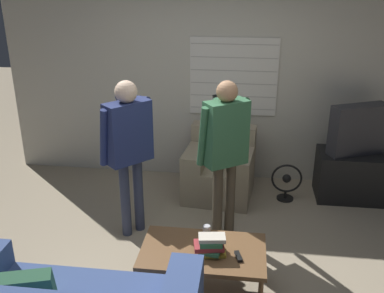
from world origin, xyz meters
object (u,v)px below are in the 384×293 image
person_right_standing (225,143)px  spare_remote (238,256)px  tv (358,130)px  person_left_standing (128,140)px  coffee_table (203,254)px  floor_fan (286,182)px  book_stack (211,245)px  armchair_beige (220,169)px  soda_can (207,232)px

person_right_standing → spare_remote: (0.18, -0.94, -0.60)m
tv → person_left_standing: person_left_standing is taller
coffee_table → spare_remote: spare_remote is taller
tv → floor_fan: 1.01m
coffee_table → person_left_standing: person_left_standing is taller
coffee_table → person_right_standing: (0.11, 0.87, 0.66)m
tv → floor_fan: tv is taller
book_stack → coffee_table: bearing=143.8°
person_left_standing → armchair_beige: bearing=1.1°
tv → person_right_standing: 1.82m
tv → person_right_standing: person_right_standing is taller
armchair_beige → person_right_standing: (0.10, -0.94, 0.72)m
floor_fan → person_right_standing: bearing=-127.9°
person_left_standing → floor_fan: size_ratio=3.58×
coffee_table → person_left_standing: (-0.83, 0.86, 0.65)m
tv → person_left_standing: (-2.41, -1.07, 0.17)m
person_right_standing → spare_remote: person_right_standing is taller
armchair_beige → tv: tv is taller
coffee_table → floor_fan: floor_fan is taller
tv → book_stack: size_ratio=2.49×
book_stack → floor_fan: book_stack is taller
person_left_standing → tv: bearing=-23.3°
person_right_standing → spare_remote: bearing=-114.5°
armchair_beige → soda_can: size_ratio=6.79×
armchair_beige → soda_can: armchair_beige is taller
armchair_beige → soda_can: (-0.00, -1.64, 0.16)m
tv → person_right_standing: bearing=11.6°
armchair_beige → coffee_table: 1.81m
armchair_beige → spare_remote: size_ratio=6.29×
person_left_standing → soda_can: size_ratio=12.93×
armchair_beige → spare_remote: bearing=104.3°
armchair_beige → person_left_standing: 1.46m
tv → spare_remote: bearing=33.0°
person_left_standing → soda_can: bearing=-86.4°
coffee_table → spare_remote: size_ratio=7.62×
armchair_beige → person_left_standing: (-0.85, -0.95, 0.71)m
armchair_beige → spare_remote: (0.28, -1.88, 0.11)m
armchair_beige → coffee_table: bearing=95.4°
person_right_standing → floor_fan: bearing=16.7°
spare_remote → tv: bearing=40.8°
person_left_standing → person_right_standing: person_right_standing is taller
book_stack → floor_fan: 1.98m
coffee_table → tv: size_ratio=1.50×
person_right_standing → tv: bearing=0.4°
book_stack → spare_remote: bearing=-5.8°
spare_remote → floor_fan: same height
person_left_standing → person_right_standing: size_ratio=0.98×
tv → coffee_table: bearing=26.5°
armchair_beige → person_right_standing: bearing=101.8°
person_left_standing → book_stack: size_ratio=5.85×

